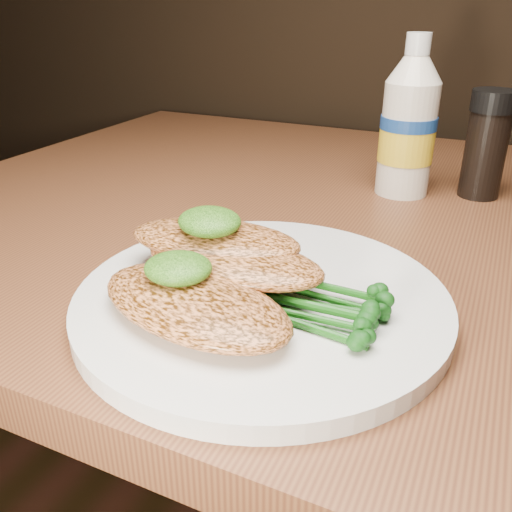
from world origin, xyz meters
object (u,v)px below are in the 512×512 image
at_px(dining_table, 377,464).
at_px(pepper_grinder, 486,145).
at_px(plate, 262,300).
at_px(mayo_bottle, 409,117).

height_order(dining_table, pepper_grinder, pepper_grinder).
xyz_separation_m(plate, pepper_grinder, (0.13, 0.36, 0.06)).
distance_m(plate, mayo_bottle, 0.34).
bearing_deg(plate, mayo_bottle, 82.44).
bearing_deg(pepper_grinder, mayo_bottle, -162.77).
distance_m(dining_table, pepper_grinder, 0.46).
bearing_deg(dining_table, pepper_grinder, 61.61).
distance_m(plate, pepper_grinder, 0.38).
bearing_deg(plate, pepper_grinder, 69.59).
height_order(dining_table, plate, plate).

